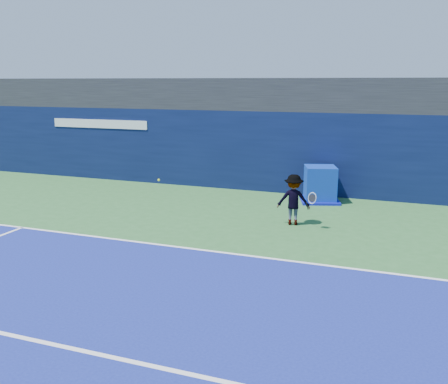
{
  "coord_description": "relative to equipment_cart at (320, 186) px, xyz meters",
  "views": [
    {
      "loc": [
        5.14,
        -7.79,
        4.08
      ],
      "look_at": [
        0.32,
        5.2,
        1.0
      ],
      "focal_mm": 40.0,
      "sensor_mm": 36.0,
      "label": 1
    }
  ],
  "objects": [
    {
      "name": "ground",
      "position": [
        -2.39,
        -9.18,
        -0.56
      ],
      "size": [
        80.0,
        80.0,
        0.0
      ],
      "primitive_type": "plane",
      "color": "#2C632D",
      "rests_on": "ground"
    },
    {
      "name": "baseline",
      "position": [
        -2.39,
        -6.18,
        -0.55
      ],
      "size": [
        24.0,
        0.1,
        0.01
      ],
      "primitive_type": "cube",
      "color": "white",
      "rests_on": "ground"
    },
    {
      "name": "service_line",
      "position": [
        -2.39,
        -11.18,
        -0.55
      ],
      "size": [
        24.0,
        0.1,
        0.01
      ],
      "primitive_type": "cube",
      "color": "white",
      "rests_on": "ground"
    },
    {
      "name": "stadium_band",
      "position": [
        -2.39,
        2.32,
        3.04
      ],
      "size": [
        36.0,
        3.0,
        1.2
      ],
      "primitive_type": "cube",
      "color": "black",
      "rests_on": "back_wall_assembly"
    },
    {
      "name": "back_wall_assembly",
      "position": [
        -2.4,
        1.32,
        0.94
      ],
      "size": [
        36.0,
        1.03,
        3.0
      ],
      "color": "#0A1337",
      "rests_on": "ground"
    },
    {
      "name": "equipment_cart",
      "position": [
        0.0,
        0.0,
        0.0
      ],
      "size": [
        1.61,
        1.61,
        1.23
      ],
      "color": "#0B2B9D",
      "rests_on": "ground"
    },
    {
      "name": "tennis_player",
      "position": [
        -0.23,
        -3.14,
        0.18
      ],
      "size": [
        1.24,
        0.72,
        1.48
      ],
      "color": "silver",
      "rests_on": "ground"
    },
    {
      "name": "tennis_ball",
      "position": [
        -4.5,
        -3.31,
        0.5
      ],
      "size": [
        0.07,
        0.07,
        0.07
      ],
      "color": "#DCF21A",
      "rests_on": "ground"
    }
  ]
}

